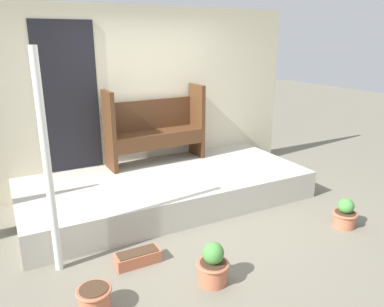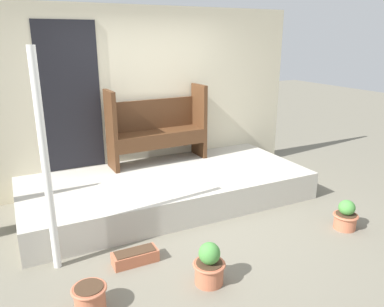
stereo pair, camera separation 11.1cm
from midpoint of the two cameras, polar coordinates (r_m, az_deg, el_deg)
ground_plane at (r=4.53m, az=0.76°, el=-11.31°), size 24.00×24.00×0.00m
porch_slab at (r=5.16m, az=-3.11°, el=-5.29°), size 3.80×1.70×0.38m
house_wall at (r=5.63m, az=-7.26°, el=8.35°), size 5.00×0.08×2.60m
support_post at (r=3.62m, az=-20.61°, el=-1.76°), size 0.07×0.07×2.11m
bench at (r=5.52m, az=-4.77°, el=4.27°), size 1.46×0.45×1.11m
flower_pot_left at (r=3.39m, az=-14.35°, el=-20.43°), size 0.29×0.29×0.22m
flower_pot_middle at (r=3.56m, az=3.58°, el=-16.71°), size 0.30×0.30×0.41m
flower_pot_right at (r=4.83m, az=23.00°, el=-8.81°), size 0.29×0.29×0.36m
planter_box_rect at (r=3.92m, az=-7.82°, el=-15.32°), size 0.45×0.19×0.13m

